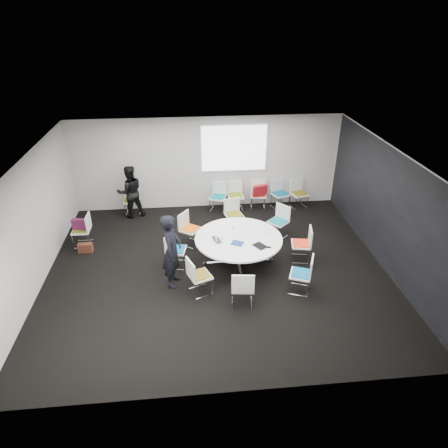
{
  "coord_description": "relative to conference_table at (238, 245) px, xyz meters",
  "views": [
    {
      "loc": [
        -0.61,
        -7.87,
        5.54
      ],
      "look_at": [
        0.2,
        0.4,
        1.0
      ],
      "focal_mm": 32.0,
      "sensor_mm": 36.0,
      "label": 1
    }
  ],
  "objects": [
    {
      "name": "laptop",
      "position": [
        -0.48,
        -0.05,
        0.22
      ],
      "size": [
        0.31,
        0.39,
        0.03
      ],
      "primitive_type": "imported",
      "rotation": [
        0.0,
        0.0,
        1.88
      ],
      "color": "#333338",
      "rests_on": "conference_table"
    },
    {
      "name": "chair_back_a",
      "position": [
        -0.25,
        2.94,
        -0.25
      ],
      "size": [
        0.58,
        0.58,
        0.88
      ],
      "rotation": [
        0.0,
        0.0,
        2.8
      ],
      "color": "silver",
      "rests_on": "ground"
    },
    {
      "name": "papers_right",
      "position": [
        0.52,
        0.18,
        0.21
      ],
      "size": [
        0.36,
        0.32,
        0.0
      ],
      "primitive_type": "cube",
      "rotation": [
        0.0,
        0.0,
        0.44
      ],
      "color": "silver",
      "rests_on": "conference_table"
    },
    {
      "name": "room_shell",
      "position": [
        -0.43,
        -0.18,
        0.88
      ],
      "size": [
        8.08,
        7.08,
        2.88
      ],
      "color": "black",
      "rests_on": "ground"
    },
    {
      "name": "phone",
      "position": [
        0.61,
        -0.49,
        0.21
      ],
      "size": [
        0.16,
        0.12,
        0.01
      ],
      "primitive_type": "cube",
      "rotation": [
        0.0,
        0.0,
        -0.41
      ],
      "color": "black",
      "rests_on": "conference_table"
    },
    {
      "name": "chair_ring_e",
      "position": [
        -1.5,
        0.06,
        -0.25
      ],
      "size": [
        0.52,
        0.53,
        0.88
      ],
      "rotation": [
        0.0,
        0.0,
        4.53
      ],
      "color": "silver",
      "rests_on": "ground"
    },
    {
      "name": "papers_front",
      "position": [
        0.59,
        -0.14,
        0.21
      ],
      "size": [
        0.35,
        0.3,
        0.0
      ],
      "primitive_type": "cube",
      "rotation": [
        0.0,
        0.0,
        0.35
      ],
      "color": "white",
      "rests_on": "conference_table"
    },
    {
      "name": "chair_ring_a",
      "position": [
        1.55,
        0.02,
        -0.25
      ],
      "size": [
        0.52,
        0.53,
        0.88
      ],
      "rotation": [
        0.0,
        0.0,
        1.39
      ],
      "color": "silver",
      "rests_on": "ground"
    },
    {
      "name": "cup",
      "position": [
        -0.08,
        0.43,
        0.25
      ],
      "size": [
        0.08,
        0.08,
        0.09
      ],
      "primitive_type": "cylinder",
      "color": "white",
      "rests_on": "conference_table"
    },
    {
      "name": "chair_back_c",
      "position": [
        1.01,
        2.98,
        -0.25
      ],
      "size": [
        0.52,
        0.51,
        0.88
      ],
      "rotation": [
        0.0,
        0.0,
        3.01
      ],
      "color": "silver",
      "rests_on": "ground"
    },
    {
      "name": "chair_ring_f",
      "position": [
        -0.99,
        -1.04,
        -0.25
      ],
      "size": [
        0.59,
        0.59,
        0.88
      ],
      "rotation": [
        0.0,
        0.0,
        5.09
      ],
      "color": "silver",
      "rests_on": "ground"
    },
    {
      "name": "chair_ring_h",
      "position": [
        1.22,
        -1.2,
        -0.25
      ],
      "size": [
        0.59,
        0.59,
        0.88
      ],
      "rotation": [
        0.0,
        0.0,
        7.47
      ],
      "color": "silver",
      "rests_on": "ground"
    },
    {
      "name": "chair_ring_d",
      "position": [
        -1.14,
        1.03,
        -0.25
      ],
      "size": [
        0.63,
        0.63,
        0.88
      ],
      "rotation": [
        0.0,
        0.0,
        4.09
      ],
      "color": "silver",
      "rests_on": "ground"
    },
    {
      "name": "person_back",
      "position": [
        -2.82,
        2.82,
        0.27
      ],
      "size": [
        0.91,
        0.8,
        1.59
      ],
      "primitive_type": "imported",
      "rotation": [
        0.0,
        0.0,
        3.44
      ],
      "color": "black",
      "rests_on": "ground"
    },
    {
      "name": "red_jacket",
      "position": [
        1.01,
        2.76,
        0.18
      ],
      "size": [
        0.47,
        0.27,
        0.36
      ],
      "primitive_type": "cube",
      "rotation": [
        0.17,
        0.0,
        0.27
      ],
      "color": "maroon",
      "rests_on": "chair_back_c"
    },
    {
      "name": "chair_person_back",
      "position": [
        -2.82,
        2.98,
        -0.25
      ],
      "size": [
        0.47,
        0.46,
        0.88
      ],
      "rotation": [
        0.0,
        0.0,
        3.11
      ],
      "color": "silver",
      "rests_on": "ground"
    },
    {
      "name": "chair_back_e",
      "position": [
        2.28,
        2.94,
        -0.25
      ],
      "size": [
        0.57,
        0.56,
        0.88
      ],
      "rotation": [
        0.0,
        0.0,
        3.43
      ],
      "color": "silver",
      "rests_on": "ground"
    },
    {
      "name": "laptop_lid",
      "position": [
        -0.54,
        -0.02,
        0.34
      ],
      "size": [
        0.02,
        0.3,
        0.22
      ],
      "primitive_type": "cube",
      "rotation": [
        0.0,
        0.0,
        1.58
      ],
      "color": "silver",
      "rests_on": "conference_table"
    },
    {
      "name": "brown_bag",
      "position": [
        -3.82,
        0.9,
        -0.4
      ],
      "size": [
        0.37,
        0.18,
        0.24
      ],
      "primitive_type": "cube",
      "rotation": [
        0.0,
        0.0,
        -0.06
      ],
      "color": "#492317",
      "rests_on": "ground"
    },
    {
      "name": "maroon_bag",
      "position": [
        -3.94,
        1.26,
        0.1
      ],
      "size": [
        0.42,
        0.2,
        0.28
      ],
      "primitive_type": "cube",
      "rotation": [
        0.0,
        0.0,
        -0.15
      ],
      "color": "#56173A",
      "rests_on": "chair_spare_left"
    },
    {
      "name": "chair_ring_b",
      "position": [
        1.25,
        1.21,
        -0.25
      ],
      "size": [
        0.64,
        0.64,
        0.88
      ],
      "rotation": [
        0.0,
        0.0,
        2.31
      ],
      "color": "silver",
      "rests_on": "ground"
    },
    {
      "name": "chair_back_b",
      "position": [
        0.3,
        2.97,
        -0.25
      ],
      "size": [
        0.47,
        0.46,
        0.88
      ],
      "rotation": [
        0.0,
        0.0,
        3.17
      ],
      "color": "silver",
      "rests_on": "ground"
    },
    {
      "name": "projection_screen",
      "position": [
        0.27,
        3.28,
        1.33
      ],
      "size": [
        1.9,
        0.03,
        1.35
      ],
      "primitive_type": "cube",
      "color": "white",
      "rests_on": "room_shell"
    },
    {
      "name": "chair_ring_g",
      "position": [
        -0.11,
        -1.52,
        -0.25
      ],
      "size": [
        0.51,
        0.5,
        0.88
      ],
      "rotation": [
        0.0,
        0.0,
        6.17
      ],
      "color": "silver",
      "rests_on": "ground"
    },
    {
      "name": "tablet_folio",
      "position": [
        -0.06,
        -0.26,
        0.22
      ],
      "size": [
        0.32,
        0.3,
        0.03
      ],
      "primitive_type": "cube",
      "rotation": [
        0.0,
        0.0,
        -0.5
      ],
      "color": "navy",
      "rests_on": "conference_table"
    },
    {
      "name": "chair_ring_c",
      "position": [
        0.1,
        1.7,
        -0.25
      ],
      "size": [
        0.56,
        0.55,
        0.88
      ],
      "rotation": [
        0.0,
        0.0,
        3.39
      ],
      "color": "silver",
      "rests_on": "ground"
    },
    {
      "name": "notebook_black",
      "position": [
        0.44,
        -0.43,
        0.22
      ],
      "size": [
        0.34,
        0.37,
        0.02
      ],
      "primitive_type": "cube",
      "rotation": [
        0.0,
        0.0,
        0.55
      ],
      "color": "black",
      "rests_on": "conference_table"
    },
    {
      "name": "conference_table",
      "position": [
        0.0,
        0.0,
        0.0
      ],
      "size": [
        2.08,
        2.08,
        0.73
      ],
      "color": "silver",
      "rests_on": "ground"
    },
    {
      "name": "person_main",
      "position": [
        -1.55,
        -0.64,
        0.34
      ],
      "size": [
        0.53,
        0.7,
        1.73
      ],
      "primitive_type": "imported",
      "rotation": [
        0.0,
        0.0,
        1.36
      ],
      "color": "black",
      "rests_on": "ground"
    },
    {
      "name": "chair_back_d",
      "position": [
        1.69,
        2.98,
        -0.25
      ],
      "size": [
        0.6,
        0.59,
        0.88
      ],
      "rotation": [
        0.0,
        0.0,
        3.53
      ],
      "color": "silver",
      "rests_on": "ground"
    },
    {
      "name": "chair_spare_left",
      "position": [
        -3.93,
        1.26,
        -0.25
      ],
      "size": [
        0.45,
        0.47,
        0.88
      ],
      "rotation": [
        0.0,
        0.0,
        1.56
      ],
      "color": "silver",
      "rests_on": "ground"
    }
  ]
}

